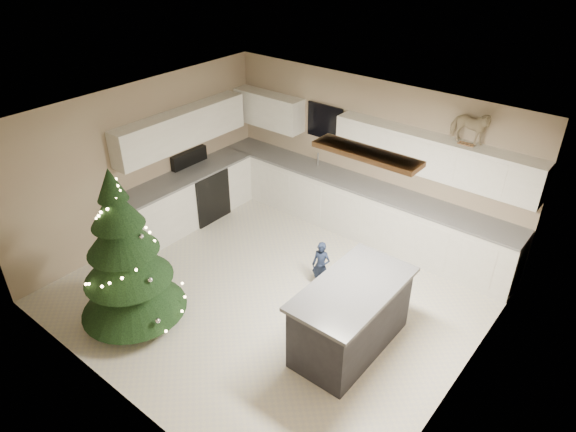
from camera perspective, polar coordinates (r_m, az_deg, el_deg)
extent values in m
plane|color=beige|center=(7.60, -1.68, -8.51)|extent=(5.50, 5.50, 0.00)
cube|color=tan|center=(8.68, 9.01, 6.55)|extent=(5.50, 0.02, 2.60)
cube|color=tan|center=(5.57, -19.07, -10.48)|extent=(5.50, 0.02, 2.60)
cube|color=tan|center=(8.70, -15.82, 5.80)|extent=(0.02, 5.00, 2.60)
cube|color=tan|center=(5.77, 19.68, -8.99)|extent=(0.02, 5.00, 2.60)
cube|color=silver|center=(6.28, -2.04, 10.11)|extent=(5.50, 5.00, 0.02)
cube|color=brown|center=(5.68, 8.72, 6.87)|extent=(1.25, 0.32, 0.06)
cube|color=white|center=(5.69, 8.69, 6.55)|extent=(1.15, 0.24, 0.02)
cube|color=white|center=(8.83, 7.56, 0.92)|extent=(5.48, 0.60, 0.90)
cube|color=white|center=(9.18, -10.99, 1.83)|extent=(0.60, 2.60, 0.90)
cube|color=slate|center=(8.60, 7.74, 3.60)|extent=(5.48, 0.62, 0.04)
cube|color=slate|center=(8.96, -11.25, 4.44)|extent=(0.62, 2.60, 0.04)
cube|color=white|center=(9.50, -2.18, 11.70)|extent=(1.40, 0.35, 0.60)
cube|color=white|center=(7.92, 15.75, 6.46)|extent=(3.20, 0.35, 0.60)
cube|color=white|center=(8.81, -11.73, 9.50)|extent=(0.35, 2.60, 0.60)
cube|color=black|center=(8.94, 4.12, 10.39)|extent=(0.70, 0.04, 0.60)
cube|color=#99999E|center=(9.05, 2.94, 5.19)|extent=(0.55, 0.40, 0.06)
cylinder|color=#99999E|center=(9.06, 3.34, 6.31)|extent=(0.03, 0.03, 0.24)
cube|color=black|center=(9.33, -9.54, 2.50)|extent=(0.64, 0.75, 0.90)
cube|color=black|center=(9.24, -10.92, 6.23)|extent=(0.10, 0.75, 0.30)
cube|color=black|center=(6.57, 7.01, -11.21)|extent=(0.80, 1.60, 0.90)
cube|color=#353538|center=(6.26, 7.29, -7.99)|extent=(0.90, 1.70, 0.05)
cylinder|color=brown|center=(6.77, 5.72, -7.16)|extent=(0.36, 0.36, 0.04)
cylinder|color=brown|center=(6.96, 4.09, -9.52)|extent=(0.04, 0.04, 0.65)
cylinder|color=brown|center=(6.85, 5.87, -10.36)|extent=(0.04, 0.04, 0.65)
cylinder|color=brown|center=(7.12, 5.30, -8.46)|extent=(0.04, 0.04, 0.65)
cylinder|color=brown|center=(7.02, 7.05, -9.26)|extent=(0.04, 0.04, 0.65)
cube|color=brown|center=(7.06, 5.53, -10.08)|extent=(0.28, 0.03, 0.03)
cylinder|color=#3F2816|center=(7.37, -16.55, -10.06)|extent=(0.12, 0.12, 0.31)
cone|color=black|center=(7.11, -17.03, -7.57)|extent=(1.39, 1.39, 0.71)
cone|color=black|center=(6.85, -17.62, -4.56)|extent=(1.14, 1.14, 0.61)
cone|color=black|center=(6.63, -18.16, -1.69)|extent=(0.90, 0.90, 0.56)
cone|color=black|center=(6.45, -18.67, 0.98)|extent=(0.65, 0.65, 0.51)
cone|color=black|center=(6.32, -19.13, 3.38)|extent=(0.37, 0.37, 0.41)
sphere|color=#FFD88C|center=(6.83, -13.00, -12.11)|extent=(0.04, 0.04, 0.04)
sphere|color=#FFD88C|center=(6.97, -11.68, -10.30)|extent=(0.04, 0.04, 0.04)
sphere|color=#FFD88C|center=(7.14, -11.34, -8.46)|extent=(0.04, 0.04, 0.04)
sphere|color=#FFD88C|center=(7.32, -11.92, -6.84)|extent=(0.04, 0.04, 0.04)
sphere|color=#FFD88C|center=(7.47, -13.22, -5.61)|extent=(0.04, 0.04, 0.04)
sphere|color=#FFD88C|center=(7.56, -14.98, -4.85)|extent=(0.04, 0.04, 0.04)
sphere|color=#FFD88C|center=(7.58, -16.91, -4.56)|extent=(0.04, 0.04, 0.04)
sphere|color=#FFD88C|center=(7.52, -18.76, -4.68)|extent=(0.04, 0.04, 0.04)
sphere|color=#FFD88C|center=(7.40, -20.29, -5.14)|extent=(0.04, 0.04, 0.04)
sphere|color=#FFD88C|center=(7.22, -21.29, -5.79)|extent=(0.04, 0.04, 0.04)
sphere|color=#FFD88C|center=(7.01, -21.64, -6.47)|extent=(0.04, 0.04, 0.04)
sphere|color=#FFD88C|center=(6.81, -21.26, -7.02)|extent=(0.04, 0.04, 0.04)
sphere|color=#FFD88C|center=(6.63, -20.25, -7.27)|extent=(0.04, 0.04, 0.04)
sphere|color=#FFD88C|center=(6.52, -18.81, -7.10)|extent=(0.04, 0.04, 0.04)
sphere|color=#FFD88C|center=(6.46, -17.24, -6.49)|extent=(0.04, 0.04, 0.04)
sphere|color=#FFD88C|center=(6.48, -15.88, -5.52)|extent=(0.04, 0.04, 0.04)
sphere|color=#FFD88C|center=(6.54, -14.98, -4.34)|extent=(0.04, 0.04, 0.04)
sphere|color=#FFD88C|center=(6.64, -14.67, -3.13)|extent=(0.04, 0.04, 0.04)
sphere|color=#FFD88C|center=(6.74, -14.93, -2.03)|extent=(0.04, 0.04, 0.04)
sphere|color=#FFD88C|center=(6.82, -15.64, -1.14)|extent=(0.04, 0.04, 0.04)
sphere|color=#FFD88C|center=(6.87, -16.66, -0.52)|extent=(0.04, 0.04, 0.04)
sphere|color=#FFD88C|center=(6.88, -17.79, -0.14)|extent=(0.04, 0.04, 0.04)
sphere|color=#FFD88C|center=(6.84, -18.87, 0.02)|extent=(0.04, 0.04, 0.04)
sphere|color=#FFD88C|center=(6.76, -19.74, 0.04)|extent=(0.04, 0.04, 0.04)
sphere|color=#FFD88C|center=(6.66, -20.29, 0.00)|extent=(0.04, 0.04, 0.04)
sphere|color=#FFD88C|center=(6.54, -20.49, -0.01)|extent=(0.04, 0.04, 0.04)
sphere|color=#FFD88C|center=(6.44, -20.35, 0.07)|extent=(0.04, 0.04, 0.04)
sphere|color=#FFD88C|center=(6.35, -19.94, 0.32)|extent=(0.04, 0.04, 0.04)
sphere|color=#FFD88C|center=(6.29, -19.40, 0.73)|extent=(0.04, 0.04, 0.04)
sphere|color=#FFD88C|center=(6.26, -18.88, 1.29)|extent=(0.04, 0.04, 0.04)
sphere|color=#FFD88C|center=(6.26, -18.49, 1.94)|extent=(0.04, 0.04, 0.04)
sphere|color=#FFD88C|center=(6.27, -18.31, 2.62)|extent=(0.04, 0.04, 0.04)
sphere|color=#FFD88C|center=(6.29, -18.35, 3.27)|extent=(0.04, 0.04, 0.04)
sphere|color=#FFD88C|center=(6.29, -18.57, 3.85)|extent=(0.04, 0.04, 0.04)
sphere|color=silver|center=(6.81, -13.68, -10.88)|extent=(0.07, 0.07, 0.07)
sphere|color=silver|center=(7.54, -15.75, -4.96)|extent=(0.07, 0.07, 0.07)
sphere|color=silver|center=(6.95, -21.17, -7.77)|extent=(0.07, 0.07, 0.07)
sphere|color=silver|center=(6.69, -14.38, -6.32)|extent=(0.07, 0.07, 0.07)
sphere|color=silver|center=(7.15, -17.66, -2.57)|extent=(0.07, 0.07, 0.07)
sphere|color=silver|center=(6.61, -20.15, -4.35)|extent=(0.07, 0.07, 0.07)
sphere|color=silver|center=(6.56, -15.93, -2.04)|extent=(0.07, 0.07, 0.07)
sphere|color=silver|center=(6.74, -18.87, 0.04)|extent=(0.07, 0.07, 0.07)
sphere|color=silver|center=(6.39, -19.37, -0.11)|extent=(0.07, 0.07, 0.07)
sphere|color=silver|center=(6.40, -18.04, 1.92)|extent=(0.07, 0.07, 0.07)
sphere|color=silver|center=(6.35, -19.23, 3.20)|extent=(0.07, 0.07, 0.07)
imported|color=black|center=(7.50, 3.69, -5.52)|extent=(0.31, 0.23, 0.76)
cube|color=brown|center=(7.62, 19.09, 7.49)|extent=(0.23, 0.02, 0.02)
cube|color=brown|center=(7.68, 19.29, 7.64)|extent=(0.23, 0.02, 0.02)
imported|color=tan|center=(7.56, 19.52, 9.31)|extent=(0.58, 0.28, 0.48)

